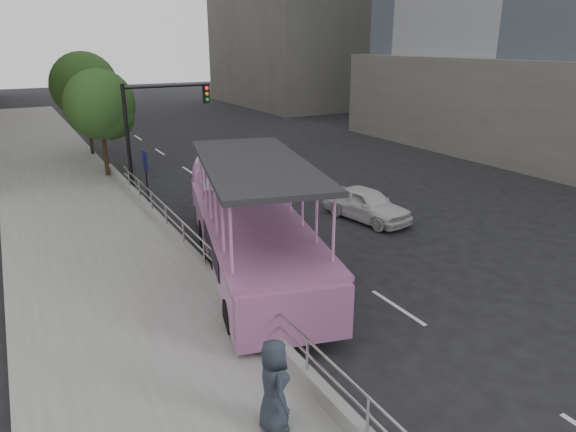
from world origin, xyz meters
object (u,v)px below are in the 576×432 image
object	(u,v)px
duck_boat	(247,223)
street_tree_far	(87,88)
street_tree_near	(102,107)
traffic_signal	(152,120)
car	(367,204)
parking_sign	(146,173)
pedestrian_far	(274,385)

from	to	relation	value
duck_boat	street_tree_far	bearing A→B (deg)	95.26
duck_boat	street_tree_near	world-z (taller)	street_tree_near
traffic_signal	car	bearing A→B (deg)	-51.73
street_tree_near	street_tree_far	xyz separation A→B (m)	(0.20, 6.00, 0.49)
street_tree_near	parking_sign	bearing A→B (deg)	-84.98
street_tree_far	pedestrian_far	bearing A→B (deg)	-92.52
car	pedestrian_far	distance (m)	12.83
pedestrian_far	traffic_signal	size ratio (longest dim) A/B	0.34
pedestrian_far	parking_sign	xyz separation A→B (m)	(1.50, 14.77, 0.46)
car	pedestrian_far	xyz separation A→B (m)	(-8.99, -9.14, 0.52)
pedestrian_far	street_tree_far	xyz separation A→B (m)	(1.18, 26.70, 3.11)
duck_boat	car	distance (m)	6.29
street_tree_near	car	bearing A→B (deg)	-55.28
duck_boat	pedestrian_far	bearing A→B (deg)	-111.17
duck_boat	pedestrian_far	xyz separation A→B (m)	(-2.94, -7.58, -0.20)
duck_boat	car	bearing A→B (deg)	14.40
parking_sign	street_tree_near	xyz separation A→B (m)	(-0.52, 5.93, 2.16)
traffic_signal	street_tree_far	xyz separation A→B (m)	(-1.40, 9.43, 0.81)
pedestrian_far	traffic_signal	xyz separation A→B (m)	(2.57, 17.27, 2.30)
duck_boat	car	size ratio (longest dim) A/B	2.96
traffic_signal	street_tree_near	distance (m)	3.80
street_tree_far	parking_sign	bearing A→B (deg)	-88.46
car	parking_sign	bearing A→B (deg)	132.81
street_tree_near	pedestrian_far	bearing A→B (deg)	-92.70
car	street_tree_far	world-z (taller)	street_tree_far
parking_sign	duck_boat	bearing A→B (deg)	-78.67
parking_sign	street_tree_near	bearing A→B (deg)	95.02
duck_boat	street_tree_near	size ratio (longest dim) A/B	2.03
street_tree_far	street_tree_near	bearing A→B (deg)	-91.91
pedestrian_far	street_tree_far	world-z (taller)	street_tree_far
duck_boat	street_tree_near	xyz separation A→B (m)	(-1.96, 13.11, 2.42)
duck_boat	street_tree_near	distance (m)	13.48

